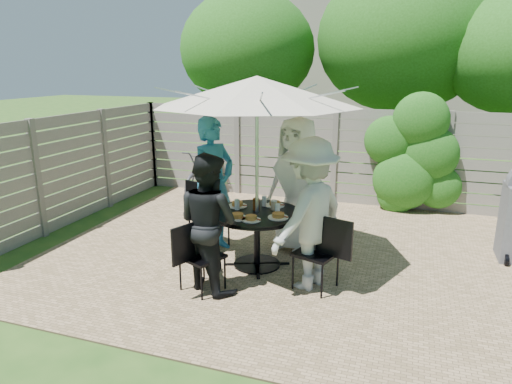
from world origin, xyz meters
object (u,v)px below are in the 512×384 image
(glass_left, at_px, (237,205))
(plate_left, at_px, (237,205))
(person_back, at_px, (297,185))
(coffee_cup, at_px, (274,205))
(patio_table, at_px, (257,229))
(plate_back, at_px, (275,204))
(plate_extra, at_px, (251,219))
(chair_left, at_px, (209,229))
(plate_front, at_px, (237,217))
(chair_right, at_px, (317,267))
(bicycle, at_px, (211,173))
(plate_right, at_px, (278,216))
(person_left, at_px, (214,186))
(umbrella, at_px, (257,91))
(person_front, at_px, (209,223))
(syrup_jug, at_px, (256,204))
(glass_right, at_px, (277,209))
(chair_back, at_px, (301,227))
(person_right, at_px, (309,215))
(chair_front, at_px, (202,270))
(glass_back, at_px, (264,201))

(glass_left, bearing_deg, plate_left, 109.90)
(person_back, distance_m, coffee_cup, 0.63)
(patio_table, bearing_deg, plate_back, 66.15)
(plate_extra, bearing_deg, chair_left, 141.53)
(plate_left, xyz_separation_m, plate_front, (0.18, -0.47, 0.00))
(chair_right, distance_m, bicycle, 4.38)
(person_back, height_order, glass_left, person_back)
(glass_left, bearing_deg, plate_right, -14.24)
(plate_back, height_order, coffee_cup, coffee_cup)
(coffee_cup, bearing_deg, person_left, 169.46)
(plate_front, bearing_deg, umbrella, 66.15)
(plate_back, height_order, plate_right, same)
(glass_left, bearing_deg, person_left, 145.73)
(person_front, height_order, plate_right, person_front)
(syrup_jug, bearing_deg, chair_right, -26.55)
(person_front, height_order, coffee_cup, person_front)
(person_front, distance_m, plate_left, 0.91)
(umbrella, xyz_separation_m, coffee_cup, (0.18, 0.16, -1.48))
(umbrella, height_order, glass_right, umbrella)
(umbrella, relative_size, plate_right, 12.99)
(umbrella, relative_size, syrup_jug, 21.11)
(chair_back, xyz_separation_m, person_left, (-1.15, -0.55, 0.67))
(plate_extra, height_order, glass_left, glass_left)
(umbrella, bearing_deg, plate_front, -113.85)
(plate_right, relative_size, syrup_jug, 1.62)
(plate_extra, relative_size, glass_left, 1.71)
(syrup_jug, relative_size, coffee_cup, 1.33)
(chair_right, height_order, glass_right, chair_right)
(person_right, distance_m, plate_extra, 0.73)
(person_front, xyz_separation_m, bicycle, (-1.65, 3.67, -0.33))
(person_left, relative_size, plate_front, 7.47)
(person_right, bearing_deg, coffee_cup, -106.77)
(chair_back, bearing_deg, person_back, -0.76)
(glass_right, bearing_deg, person_right, -34.27)
(chair_right, bearing_deg, plate_right, -5.88)
(chair_left, distance_m, chair_front, 1.37)
(patio_table, distance_m, person_front, 0.88)
(person_back, bearing_deg, glass_back, -100.42)
(patio_table, xyz_separation_m, person_right, (0.76, -0.34, 0.38))
(chair_left, bearing_deg, coffee_cup, 8.37)
(person_back, bearing_deg, chair_left, -139.31)
(person_left, relative_size, chair_right, 2.07)
(chair_left, relative_size, plate_back, 3.71)
(person_front, height_order, glass_back, person_front)
(person_front, distance_m, plate_right, 0.91)
(chair_back, xyz_separation_m, glass_left, (-0.67, -0.88, 0.54))
(plate_extra, bearing_deg, coffee_cup, 74.90)
(chair_right, relative_size, plate_back, 3.61)
(chair_front, xyz_separation_m, glass_left, (0.11, 0.89, 0.57))
(chair_right, xyz_separation_m, plate_front, (-1.03, 0.06, 0.51))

